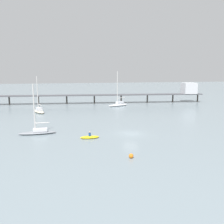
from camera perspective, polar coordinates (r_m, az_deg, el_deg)
The scene contains 7 objects.
ground_plane at distance 42.16m, azimuth 4.56°, elevation -5.29°, with size 400.00×400.00×0.00m, color gray.
pier at distance 84.34m, azimuth 7.07°, elevation 4.91°, with size 78.13×12.47×7.08m.
sailboat_cream at distance 66.40m, azimuth -17.39°, elevation 0.40°, with size 4.07×6.56×9.81m.
sailboat_white at distance 75.69m, azimuth 1.59°, elevation 1.99°, with size 7.45×4.30×11.20m.
sailboat_gray at distance 43.69m, azimuth -17.62°, elevation -4.42°, with size 6.49×1.79×8.87m.
dinghy_yellow at distance 39.39m, azimuth -5.46°, elevation -6.07°, with size 3.16×1.44×1.14m.
mooring_buoy_mid at distance 30.51m, azimuth 4.67°, elevation -10.61°, with size 0.60×0.60×0.60m, color orange.
Camera 1 is at (-12.48, -38.78, 10.87)m, focal length 37.50 mm.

